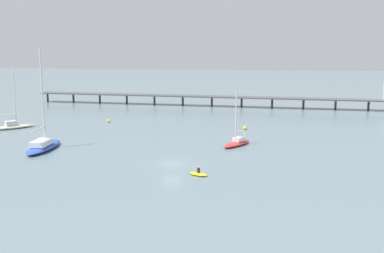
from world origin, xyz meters
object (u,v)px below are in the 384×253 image
object	(u,v)px
sailboat_cream	(14,125)
dinghy_yellow	(198,174)
sailboat_blue	(43,145)
mooring_buoy_mid	(245,128)
mooring_buoy_near	(109,121)
sailboat_red	(237,142)
pier	(264,95)

from	to	relation	value
sailboat_cream	dinghy_yellow	world-z (taller)	sailboat_cream
sailboat_blue	mooring_buoy_mid	world-z (taller)	sailboat_blue
dinghy_yellow	mooring_buoy_near	world-z (taller)	dinghy_yellow
sailboat_blue	mooring_buoy_near	size ratio (longest dim) A/B	24.27
sailboat_red	dinghy_yellow	size ratio (longest dim) A/B	3.34
sailboat_blue	dinghy_yellow	bearing A→B (deg)	-23.05
mooring_buoy_near	sailboat_blue	bearing A→B (deg)	-95.35
pier	sailboat_cream	bearing A→B (deg)	-143.80
mooring_buoy_near	mooring_buoy_mid	world-z (taller)	mooring_buoy_mid
sailboat_cream	dinghy_yellow	bearing A→B (deg)	-34.83
sailboat_cream	sailboat_red	bearing A→B (deg)	-12.11
pier	dinghy_yellow	distance (m)	59.81
sailboat_blue	mooring_buoy_near	bearing A→B (deg)	84.65
mooring_buoy_mid	mooring_buoy_near	bearing A→B (deg)	170.71
mooring_buoy_near	mooring_buoy_mid	xyz separation A→B (m)	(26.71, -4.37, 0.05)
pier	mooring_buoy_mid	size ratio (longest dim) A/B	124.38
pier	sailboat_blue	world-z (taller)	sailboat_blue
sailboat_red	sailboat_blue	bearing A→B (deg)	-166.59
sailboat_blue	mooring_buoy_mid	xyz separation A→B (m)	(28.98, 19.91, -0.41)
dinghy_yellow	sailboat_red	bearing A→B (deg)	77.22
sailboat_cream	mooring_buoy_mid	bearing A→B (deg)	6.05
sailboat_red	mooring_buoy_mid	distance (m)	13.24
sailboat_blue	mooring_buoy_near	world-z (taller)	sailboat_blue
pier	sailboat_red	xyz separation A→B (m)	(-4.63, -42.13, -2.42)
pier	sailboat_blue	bearing A→B (deg)	-123.84
pier	mooring_buoy_near	size ratio (longest dim) A/B	145.47
sailboat_red	dinghy_yellow	xyz separation A→B (m)	(-3.86, -17.01, -0.34)
sailboat_red	mooring_buoy_mid	xyz separation A→B (m)	(0.88, 13.21, -0.20)
sailboat_red	mooring_buoy_mid	bearing A→B (deg)	86.19
sailboat_red	sailboat_blue	distance (m)	28.89
sailboat_cream	mooring_buoy_near	size ratio (longest dim) A/B	18.96
mooring_buoy_mid	sailboat_cream	bearing A→B (deg)	-173.95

